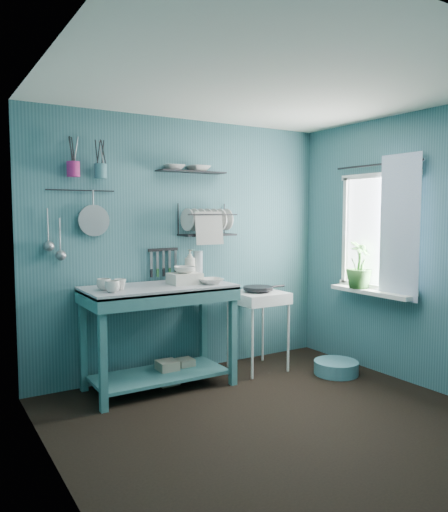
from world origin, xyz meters
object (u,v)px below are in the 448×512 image
storage_tin_large (167,372)px  storage_tin_small (185,369)px  potted_plant (359,265)px  floor_basin (336,368)px  wash_tub (185,279)px  hotplate_stand (258,331)px  work_counter (159,337)px  utensil_cup_magenta (73,169)px  mug_left (113,287)px  mug_right (104,284)px  soap_bottle (190,265)px  colander (94,221)px  mug_mid (120,284)px  frying_pan (258,288)px  utensil_cup_teal (101,171)px  dish_rack (207,220)px  water_bottle (198,265)px

storage_tin_large → storage_tin_small: (0.20, 0.03, -0.01)m
potted_plant → floor_basin: 1.05m
storage_tin_large → storage_tin_small: size_ratio=1.10×
wash_tub → hotplate_stand: 1.01m
storage_tin_large → storage_tin_small: storage_tin_large is taller
work_counter → utensil_cup_magenta: 1.65m
mug_left → hotplate_stand: bearing=5.2°
mug_right → potted_plant: bearing=-12.4°
work_counter → storage_tin_small: work_counter is taller
mug_right → soap_bottle: size_ratio=0.41×
wash_tub → utensil_cup_magenta: (-0.91, 0.30, 0.97)m
work_counter → floor_basin: (1.64, -0.55, -0.40)m
work_counter → colander: (-0.48, 0.31, 1.05)m
storage_tin_large → mug_mid: bearing=-167.1°
storage_tin_large → floor_basin: (1.54, -0.60, -0.04)m
mug_right → colander: (0.02, 0.31, 0.53)m
frying_pan → utensil_cup_teal: (-1.49, 0.30, 1.12)m
utensil_cup_teal → colander: (-0.06, 0.03, -0.43)m
utensil_cup_teal → storage_tin_small: bearing=-15.6°
dish_rack → wash_tub: bearing=-156.6°
floor_basin → mug_left: bearing=169.5°
mug_right → storage_tin_small: 1.19m
wash_tub → mug_right: bearing=178.5°
wash_tub → hotplate_stand: bearing=0.0°
water_bottle → colander: size_ratio=1.00×
mug_mid → colander: bearing=105.2°
wash_tub → utensil_cup_magenta: bearing=161.7°
water_bottle → storage_tin_large: size_ratio=1.27×
water_bottle → potted_plant: (1.43, -0.76, -0.01)m
mug_mid → storage_tin_small: mug_mid is taller
potted_plant → storage_tin_small: potted_plant is taller
floor_basin → soap_bottle: bearing=148.3°
potted_plant → storage_tin_large: potted_plant is taller
mug_left → mug_mid: bearing=45.0°
potted_plant → floor_basin: potted_plant is taller
mug_right → floor_basin: size_ratio=0.28×
mug_mid → dish_rack: size_ratio=0.18×
hotplate_stand → storage_tin_small: hotplate_stand is taller
wash_tub → floor_basin: 1.75m
work_counter → mug_right: mug_right is taller
utensil_cup_magenta → storage_tin_small: utensil_cup_magenta is taller
utensil_cup_magenta → utensil_cup_teal: 0.24m
mug_mid → storage_tin_large: (0.48, 0.11, -0.87)m
frying_pan → dish_rack: dish_rack is taller
utensil_cup_magenta → potted_plant: 2.87m
storage_tin_large → hotplate_stand: bearing=-4.1°
mug_right → floor_basin: mug_right is taller
dish_rack → storage_tin_small: (-0.33, -0.15, -1.42)m
mug_left → colander: size_ratio=0.44×
work_counter → potted_plant: potted_plant is taller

